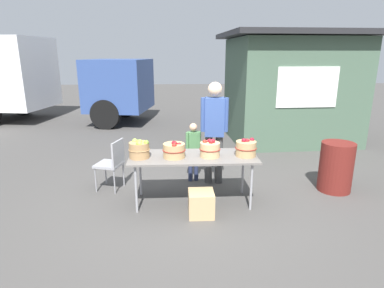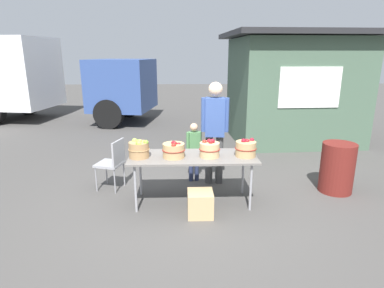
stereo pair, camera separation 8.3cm
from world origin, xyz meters
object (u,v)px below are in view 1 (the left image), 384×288
Objects in this scene: child_customer at (193,147)px; box_truck at (15,76)px; vendor_adult at (214,125)px; folding_chair at (113,161)px; produce_crate at (201,204)px; market_table at (193,159)px; trash_barrel at (336,167)px; apple_basket_green_0 at (139,149)px; apple_basket_red_2 at (246,148)px; apple_basket_red_0 at (174,150)px; apple_basket_red_1 at (210,149)px.

box_truck reaches higher than child_customer.
child_customer is (-0.35, 0.12, -0.42)m from vendor_adult.
child_customer is at bearing -13.34° from vendor_adult.
vendor_adult reaches higher than folding_chair.
vendor_adult is at bearing 75.21° from produce_crate.
vendor_adult is (0.40, 0.76, 0.34)m from market_table.
trash_barrel is at bearing 152.60° from child_customer.
apple_basket_green_0 is 0.18× the size of vendor_adult.
apple_basket_green_0 is at bearing -179.89° from apple_basket_red_2.
child_customer is at bearing 120.11° from folding_chair.
market_table is 0.81m from apple_basket_green_0.
apple_basket_green_0 is 0.38× the size of trash_barrel.
apple_basket_red_0 is 0.53m from apple_basket_red_1.
vendor_adult is (1.19, 0.80, 0.17)m from apple_basket_green_0.
child_customer is at bearing 128.77° from apple_basket_red_2.
apple_basket_red_1 is at bearing 85.72° from folding_chair.
apple_basket_red_1 is at bearing 1.33° from apple_basket_red_0.
trash_barrel is at bearing 173.25° from vendor_adult.
trash_barrel reaches higher than market_table.
folding_chair is at bearing 131.31° from apple_basket_green_0.
apple_basket_red_2 is 0.18× the size of vendor_adult.
apple_basket_red_0 is at bearing -178.84° from apple_basket_red_2.
apple_basket_red_2 is at bearing -2.76° from market_table.
folding_chair is at bearing 144.94° from produce_crate.
vendor_adult is 2.13m from trash_barrel.
vendor_adult is 0.22× the size of box_truck.
child_customer is 8.16m from box_truck.
box_truck reaches higher than apple_basket_green_0.
apple_basket_red_2 is at bearing -167.29° from trash_barrel.
apple_basket_red_1 is 0.84m from vendor_adult.
apple_basket_red_0 is 0.41× the size of trash_barrel.
box_truck reaches higher than apple_basket_red_0.
vendor_adult is (0.69, 0.81, 0.18)m from apple_basket_red_0.
box_truck reaches higher than trash_barrel.
trash_barrel reaches higher than produce_crate.
market_table is 6.04× the size of apple_basket_green_0.
box_truck is (-6.02, 5.93, 0.44)m from vendor_adult.
apple_basket_red_1 is 0.04× the size of box_truck.
market_table is 5.92× the size of apple_basket_red_2.
folding_chair is at bearing 12.27° from vendor_adult.
vendor_adult is at bearing 147.03° from child_customer.
vendor_adult reaches higher than trash_barrel.
vendor_adult is 8.46m from box_truck.
produce_crate is (5.70, -7.12, -1.31)m from box_truck.
apple_basket_red_2 is at bearing 121.14° from vendor_adult.
apple_basket_green_0 is 0.88× the size of produce_crate.
apple_basket_red_0 is 0.40× the size of folding_chair.
apple_basket_red_1 is at bearing -0.35° from apple_basket_green_0.
apple_basket_green_0 is 1.04m from apple_basket_red_1.
apple_basket_green_0 is at bearing -44.96° from box_truck.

